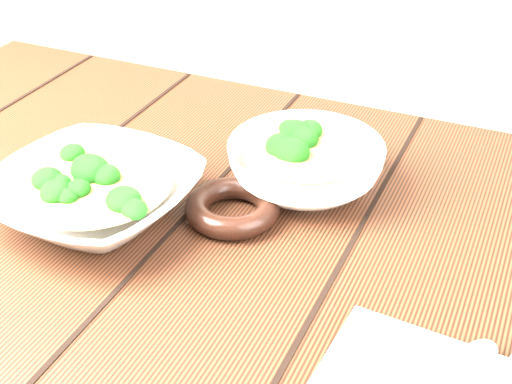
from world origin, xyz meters
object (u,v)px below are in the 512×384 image
(soup_bowl_back, at_px, (305,164))
(trivet, at_px, (232,208))
(table, at_px, (197,306))
(soup_bowl_front, at_px, (94,194))

(soup_bowl_back, distance_m, trivet, 0.12)
(table, xyz_separation_m, soup_bowl_back, (0.09, 0.14, 0.15))
(table, xyz_separation_m, soup_bowl_front, (-0.12, -0.02, 0.15))
(table, height_order, soup_bowl_front, soup_bowl_front)
(soup_bowl_front, xyz_separation_m, trivet, (0.15, 0.06, -0.02))
(soup_bowl_back, relative_size, trivet, 2.12)
(soup_bowl_back, xyz_separation_m, trivet, (-0.05, -0.10, -0.02))
(table, height_order, soup_bowl_back, soup_bowl_back)
(soup_bowl_back, bearing_deg, soup_bowl_front, -141.53)
(table, relative_size, soup_bowl_front, 4.71)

